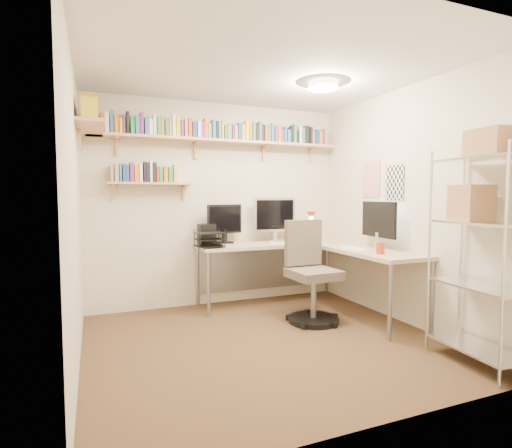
{
  "coord_description": "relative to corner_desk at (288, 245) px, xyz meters",
  "views": [
    {
      "loc": [
        -1.47,
        -3.32,
        1.35
      ],
      "look_at": [
        0.12,
        0.55,
        1.06
      ],
      "focal_mm": 28.0,
      "sensor_mm": 36.0,
      "label": 1
    }
  ],
  "objects": [
    {
      "name": "office_chair",
      "position": [
        -0.0,
        -0.55,
        -0.3
      ],
      "size": [
        0.57,
        0.58,
        1.09
      ],
      "rotation": [
        0.0,
        0.0,
        0.04
      ],
      "color": "black",
      "rests_on": "ground"
    },
    {
      "name": "room_shell",
      "position": [
        -0.69,
        -0.96,
        0.79
      ],
      "size": [
        3.24,
        3.04,
        2.52
      ],
      "color": "beige",
      "rests_on": "ground"
    },
    {
      "name": "corner_desk",
      "position": [
        0.0,
        0.0,
        0.0
      ],
      "size": [
        2.06,
        2.0,
        1.34
      ],
      "color": "#D1B288",
      "rests_on": "ground"
    },
    {
      "name": "wall_shelves",
      "position": [
        -1.12,
        0.34,
        1.26
      ],
      "size": [
        3.12,
        1.09,
        0.8
      ],
      "color": "tan",
      "rests_on": "ground"
    },
    {
      "name": "ground",
      "position": [
        -0.7,
        -0.96,
        -0.76
      ],
      "size": [
        3.2,
        3.2,
        0.0
      ],
      "primitive_type": "plane",
      "color": "#45311D",
      "rests_on": "ground"
    },
    {
      "name": "wire_rack",
      "position": [
        0.66,
        -2.06,
        0.55
      ],
      "size": [
        0.43,
        0.78,
        1.86
      ],
      "rotation": [
        0.0,
        0.0,
        -0.09
      ],
      "color": "silver",
      "rests_on": "ground"
    }
  ]
}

